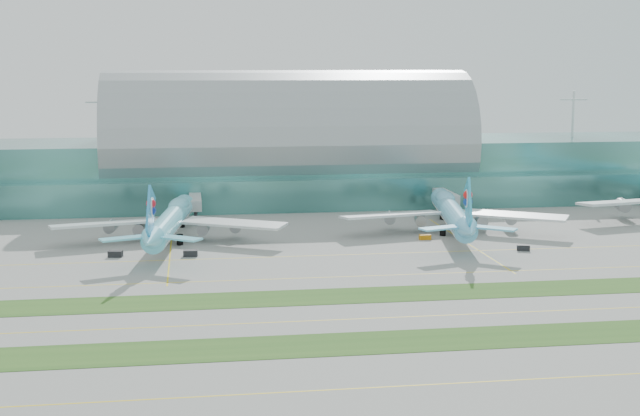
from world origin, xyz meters
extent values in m
plane|color=gray|center=(0.00, 0.00, 0.00)|extent=(700.00, 700.00, 0.00)
cube|color=#3D7A75|center=(0.00, 130.00, 10.00)|extent=(340.00, 42.00, 20.00)
cube|color=#3D7A75|center=(0.00, 106.00, 5.00)|extent=(340.00, 8.00, 10.00)
ellipsoid|color=#9EA5A8|center=(0.00, 130.00, 20.00)|extent=(340.00, 46.20, 16.17)
cylinder|color=white|center=(0.00, 130.00, 28.00)|extent=(0.80, 0.80, 16.00)
cube|color=#B2B7B7|center=(-31.00, 95.00, 5.50)|extent=(3.50, 22.00, 3.00)
cylinder|color=black|center=(-31.00, 85.00, 2.00)|extent=(1.00, 1.00, 4.00)
cube|color=#B2B7B7|center=(44.00, 95.00, 5.50)|extent=(3.50, 22.00, 3.00)
cylinder|color=black|center=(44.00, 85.00, 2.00)|extent=(1.00, 1.00, 4.00)
cube|color=#2D591E|center=(0.00, -28.00, 0.04)|extent=(420.00, 12.00, 0.08)
cube|color=#2D591E|center=(0.00, 2.00, 0.04)|extent=(420.00, 12.00, 0.08)
cube|color=yellow|center=(0.00, -48.00, 0.01)|extent=(420.00, 0.35, 0.01)
cube|color=yellow|center=(0.00, -14.00, 0.01)|extent=(420.00, 0.35, 0.01)
cube|color=yellow|center=(0.00, 18.00, 0.01)|extent=(420.00, 0.35, 0.01)
cube|color=yellow|center=(0.00, 40.00, 0.01)|extent=(420.00, 0.35, 0.01)
cylinder|color=#6DD9F1|center=(-37.45, 61.70, 5.49)|extent=(12.37, 56.11, 5.59)
ellipsoid|color=#6DD9F1|center=(-35.54, 77.22, 7.03)|extent=(7.34, 17.50, 3.98)
cone|color=#6DD9F1|center=(-33.78, 91.56, 5.49)|extent=(6.09, 5.15, 5.59)
cone|color=#6DD9F1|center=(-41.31, 30.41, 6.58)|extent=(6.26, 8.70, 5.31)
cube|color=white|center=(-53.77, 61.89, 5.13)|extent=(27.86, 13.54, 1.10)
cylinder|color=gray|center=(-49.15, 66.23, 3.24)|extent=(3.65, 5.29, 3.06)
cube|color=white|center=(-21.58, 57.93, 5.13)|extent=(26.92, 19.04, 1.10)
cylinder|color=gray|center=(-25.01, 63.25, 3.24)|extent=(3.65, 5.29, 3.06)
cube|color=#3094D6|center=(-41.09, 32.20, 12.25)|extent=(1.98, 11.82, 12.99)
cylinder|color=white|center=(-40.98, 33.09, 13.60)|extent=(1.33, 4.39, 4.32)
cylinder|color=black|center=(-34.86, 82.76, 1.35)|extent=(1.62, 1.62, 2.70)
cylinder|color=black|center=(-40.58, 58.45, 1.35)|extent=(1.62, 1.62, 2.70)
cylinder|color=black|center=(-35.21, 57.79, 1.35)|extent=(1.62, 1.62, 2.70)
cylinder|color=#6BC5EB|center=(36.97, 63.28, 5.56)|extent=(15.16, 56.69, 5.66)
ellipsoid|color=#6BC5EB|center=(39.65, 78.88, 7.12)|extent=(8.21, 17.85, 4.03)
cone|color=#6BC5EB|center=(42.13, 93.30, 5.56)|extent=(6.35, 5.45, 5.66)
cone|color=#6BC5EB|center=(31.56, 31.82, 6.66)|extent=(6.69, 9.00, 5.37)
cube|color=white|center=(20.48, 64.26, 5.20)|extent=(28.20, 12.52, 1.11)
cylinder|color=#96999E|center=(25.36, 68.42, 3.28)|extent=(3.91, 5.47, 3.10)
cube|color=white|center=(52.84, 58.70, 5.20)|extent=(26.88, 20.24, 1.11)
cylinder|color=#96999E|center=(49.63, 64.25, 3.28)|extent=(3.91, 5.47, 3.10)
cube|color=#31AEDD|center=(31.87, 33.62, 12.40)|extent=(2.57, 11.91, 13.15)
cylinder|color=white|center=(32.03, 34.51, 13.77)|extent=(1.55, 4.45, 4.38)
cylinder|color=black|center=(40.61, 84.46, 1.37)|extent=(1.64, 1.64, 2.74)
cylinder|color=black|center=(33.66, 60.15, 1.37)|extent=(1.64, 1.64, 2.74)
cylinder|color=black|center=(39.05, 59.22, 1.37)|extent=(1.64, 1.64, 2.74)
cube|color=white|center=(92.36, 71.57, 6.04)|extent=(32.74, 13.94, 1.29)
cube|color=black|center=(-50.10, 45.44, 0.74)|extent=(3.54, 2.50, 1.48)
cube|color=black|center=(-32.62, 43.47, 0.75)|extent=(3.42, 2.00, 1.50)
cube|color=#C3750B|center=(27.59, 55.51, 0.64)|extent=(3.10, 1.67, 1.29)
cube|color=black|center=(47.58, 38.28, 0.72)|extent=(3.38, 2.31, 1.43)
camera|label=1|loc=(-32.24, -164.46, 44.38)|focal=50.00mm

